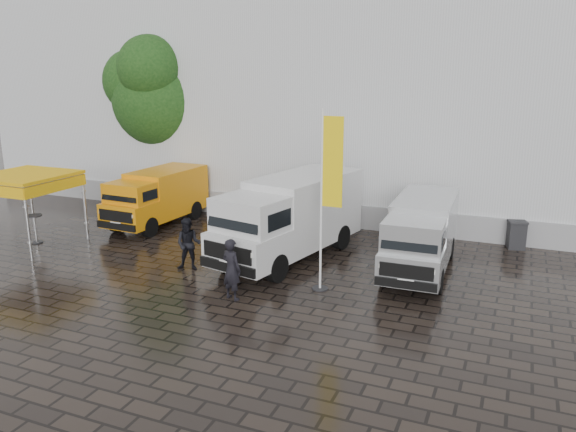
% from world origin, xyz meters
% --- Properties ---
extents(ground, '(120.00, 120.00, 0.00)m').
position_xyz_m(ground, '(0.00, 0.00, 0.00)').
color(ground, black).
rests_on(ground, ground).
extents(exhibition_hall, '(44.00, 16.00, 12.00)m').
position_xyz_m(exhibition_hall, '(2.00, 16.00, 6.00)').
color(exhibition_hall, silver).
rests_on(exhibition_hall, ground).
extents(hall_plinth, '(44.00, 0.15, 1.00)m').
position_xyz_m(hall_plinth, '(2.00, 7.95, 0.50)').
color(hall_plinth, gray).
rests_on(hall_plinth, ground).
extents(van_yellow, '(2.17, 5.10, 2.31)m').
position_xyz_m(van_yellow, '(-7.86, 5.14, 1.16)').
color(van_yellow, orange).
rests_on(van_yellow, ground).
extents(van_white, '(3.53, 6.91, 2.86)m').
position_xyz_m(van_white, '(-0.93, 3.23, 1.43)').
color(van_white, silver).
rests_on(van_white, ground).
extents(van_silver, '(1.98, 5.54, 2.38)m').
position_xyz_m(van_silver, '(3.56, 3.70, 1.19)').
color(van_silver, silver).
rests_on(van_silver, ground).
extents(canopy_tent, '(2.99, 2.99, 2.76)m').
position_xyz_m(canopy_tent, '(-10.59, 0.86, 2.57)').
color(canopy_tent, silver).
rests_on(canopy_tent, ground).
extents(flagpole, '(0.88, 0.50, 5.46)m').
position_xyz_m(flagpole, '(1.23, 0.93, 3.08)').
color(flagpole, black).
rests_on(flagpole, ground).
extents(tree, '(4.67, 4.67, 8.38)m').
position_xyz_m(tree, '(-10.25, 9.23, 5.38)').
color(tree, black).
rests_on(tree, ground).
extents(cocktail_table, '(0.60, 0.60, 1.11)m').
position_xyz_m(cocktail_table, '(-10.66, 1.14, 0.55)').
color(cocktail_table, black).
rests_on(cocktail_table, ground).
extents(wheelie_bin, '(0.77, 0.77, 1.06)m').
position_xyz_m(wheelie_bin, '(6.46, 7.58, 0.53)').
color(wheelie_bin, black).
rests_on(wheelie_bin, ground).
extents(person_front, '(0.77, 0.62, 1.83)m').
position_xyz_m(person_front, '(-1.07, -0.79, 0.92)').
color(person_front, black).
rests_on(person_front, ground).
extents(person_tent, '(1.03, 0.91, 1.77)m').
position_xyz_m(person_tent, '(-3.58, 0.89, 0.88)').
color(person_tent, black).
rests_on(person_tent, ground).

